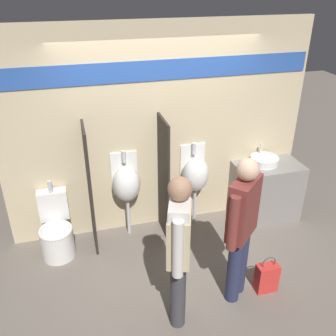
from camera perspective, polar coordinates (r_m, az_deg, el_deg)
name	(u,v)px	position (r m, az deg, el deg)	size (l,w,h in m)	color
ground_plane	(171,245)	(4.97, 0.53, -11.68)	(16.00, 16.00, 0.00)	#70665B
display_wall	(159,131)	(4.77, -1.37, 5.65)	(3.94, 0.07, 2.70)	beige
sink_counter	(266,191)	(5.47, 14.64, -3.42)	(0.91, 0.54, 0.83)	gray
sink_basin	(264,160)	(5.27, 14.47, 1.13)	(0.38, 0.38, 0.24)	white
cell_phone	(255,171)	(5.06, 13.06, -0.41)	(0.07, 0.14, 0.01)	#232328
divider_near_counter	(90,189)	(4.65, -11.81, -3.19)	(0.03, 0.50, 1.63)	#28231E
divider_mid	(164,179)	(4.76, -0.67, -1.74)	(0.03, 0.50, 1.63)	#28231E
urinal_near_counter	(126,183)	(4.79, -6.36, -2.33)	(0.36, 0.31, 1.18)	silver
urinal_far	(195,174)	(4.99, 4.18, -0.93)	(0.36, 0.31, 1.18)	silver
toilet	(56,232)	(4.89, -16.64, -9.36)	(0.42, 0.58, 0.92)	white
person_in_vest	(179,243)	(3.49, 1.70, -11.38)	(0.34, 0.54, 1.64)	#3D3D42
person_with_lanyard	(242,226)	(3.83, 11.15, -8.62)	(0.45, 0.42, 1.66)	#282D4C
shopping_bag	(267,277)	(4.42, 14.81, -15.81)	(0.24, 0.13, 0.46)	red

